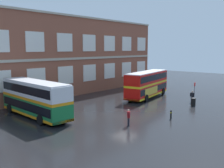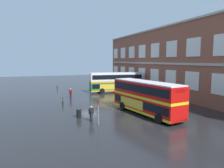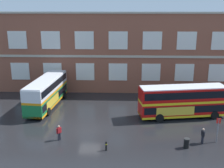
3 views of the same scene
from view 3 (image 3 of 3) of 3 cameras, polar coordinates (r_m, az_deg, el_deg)
name	(u,v)px [view 3 (image 3 of 3)]	position (r m, az deg, el deg)	size (l,w,h in m)	color
ground_plane	(91,122)	(34.39, -4.34, -7.92)	(120.00, 120.00, 0.00)	black
brick_terminal_building	(103,51)	(47.92, -1.87, 6.88)	(52.94, 8.19, 12.94)	brown
double_decker_near	(47,92)	(39.96, -13.29, -1.57)	(3.58, 11.18, 4.07)	#197038
double_decker_middle	(183,101)	(36.34, 14.34, -3.41)	(11.27, 4.26, 4.07)	red
waiting_passenger	(203,135)	(30.58, 18.22, -9.99)	(0.29, 0.64, 1.70)	black
second_passenger	(59,132)	(30.27, -10.88, -9.71)	(0.51, 0.54, 1.70)	black
bus_stand_flag	(218,128)	(31.07, 21.00, -8.42)	(0.44, 0.10, 2.70)	slate
station_litter_bin	(186,143)	(29.43, 15.11, -11.69)	(0.60, 0.60, 1.03)	black
safety_bollard_west	(106,146)	(28.00, -1.21, -12.65)	(0.19, 0.19, 0.95)	black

